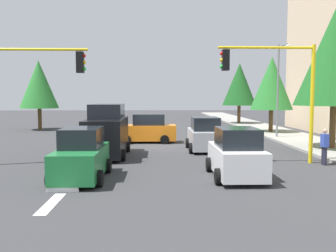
# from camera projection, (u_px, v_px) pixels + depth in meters

# --- Properties ---
(ground_plane) EXTENTS (120.00, 120.00, 0.00)m
(ground_plane) POSITION_uv_depth(u_px,v_px,m) (154.00, 146.00, 23.17)
(ground_plane) COLOR #353538
(sidewalk_kerb) EXTENTS (80.00, 4.00, 0.15)m
(sidewalk_kerb) POSITION_uv_depth(u_px,v_px,m) (289.00, 136.00, 28.47)
(sidewalk_kerb) COLOR gray
(sidewalk_kerb) RESTS_ON ground
(lane_arrow_near) EXTENTS (2.40, 1.10, 1.10)m
(lane_arrow_near) POSITION_uv_depth(u_px,v_px,m) (58.00, 196.00, 11.60)
(lane_arrow_near) COLOR silver
(lane_arrow_near) RESTS_ON ground
(traffic_signal_near_right) EXTENTS (0.36, 4.59, 5.47)m
(traffic_signal_near_right) POSITION_uv_depth(u_px,v_px,m) (30.00, 81.00, 16.69)
(traffic_signal_near_right) COLOR yellow
(traffic_signal_near_right) RESTS_ON ground
(traffic_signal_near_left) EXTENTS (0.36, 4.59, 5.60)m
(traffic_signal_near_left) POSITION_uv_depth(u_px,v_px,m) (275.00, 80.00, 17.04)
(traffic_signal_near_left) COLOR yellow
(traffic_signal_near_left) RESTS_ON ground
(street_lamp_curbside) EXTENTS (2.15, 0.28, 7.00)m
(street_lamp_curbside) POSITION_uv_depth(u_px,v_px,m) (280.00, 80.00, 26.69)
(street_lamp_curbside) COLOR slate
(street_lamp_curbside) RESTS_ON ground
(tree_roadside_far) EXTENTS (3.79, 3.79, 6.90)m
(tree_roadside_far) POSITION_uv_depth(u_px,v_px,m) (239.00, 84.00, 41.02)
(tree_roadside_far) COLOR brown
(tree_roadside_far) RESTS_ON ground
(tree_roadside_near) EXTENTS (4.57, 4.57, 8.36)m
(tree_roadside_near) POSITION_uv_depth(u_px,v_px,m) (335.00, 56.00, 21.05)
(tree_roadside_near) COLOR brown
(tree_roadside_near) RESTS_ON ground
(tree_roadside_mid) EXTENTS (3.60, 3.60, 6.54)m
(tree_roadside_mid) POSITION_uv_depth(u_px,v_px,m) (272.00, 83.00, 31.10)
(tree_roadside_mid) COLOR brown
(tree_roadside_mid) RESTS_ON ground
(tree_opposite_side) EXTENTS (3.62, 3.62, 6.58)m
(tree_opposite_side) POSITION_uv_depth(u_px,v_px,m) (39.00, 84.00, 34.42)
(tree_opposite_side) COLOR brown
(tree_opposite_side) RESTS_ON ground
(delivery_van_black) EXTENTS (4.80, 2.22, 2.77)m
(delivery_van_black) POSITION_uv_depth(u_px,v_px,m) (107.00, 132.00, 19.33)
(delivery_van_black) COLOR black
(delivery_van_black) RESTS_ON ground
(car_silver) EXTENTS (3.68, 2.04, 1.98)m
(car_silver) POSITION_uv_depth(u_px,v_px,m) (205.00, 135.00, 21.35)
(car_silver) COLOR #B2B5BA
(car_silver) RESTS_ON ground
(car_orange) EXTENTS (1.96, 4.10, 1.98)m
(car_orange) POSITION_uv_depth(u_px,v_px,m) (147.00, 130.00, 25.07)
(car_orange) COLOR orange
(car_orange) RESTS_ON ground
(car_white) EXTENTS (3.73, 2.01, 1.98)m
(car_white) POSITION_uv_depth(u_px,v_px,m) (236.00, 155.00, 14.22)
(car_white) COLOR white
(car_white) RESTS_ON ground
(car_green) EXTENTS (3.87, 1.95, 1.98)m
(car_green) POSITION_uv_depth(u_px,v_px,m) (82.00, 156.00, 13.99)
(car_green) COLOR #1E7238
(car_green) RESTS_ON ground
(pedestrian_crossing) EXTENTS (0.40, 0.24, 1.70)m
(pedestrian_crossing) POSITION_uv_depth(u_px,v_px,m) (325.00, 146.00, 16.86)
(pedestrian_crossing) COLOR #262638
(pedestrian_crossing) RESTS_ON ground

